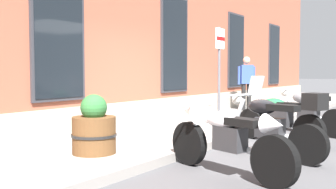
# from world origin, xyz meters

# --- Properties ---
(ground_plane) EXTENTS (140.00, 140.00, 0.00)m
(ground_plane) POSITION_xyz_m (0.00, 0.00, 0.00)
(ground_plane) COLOR #424244
(sidewalk) EXTENTS (32.93, 2.49, 0.14)m
(sidewalk) POSITION_xyz_m (0.00, 1.24, 0.07)
(sidewalk) COLOR gray
(sidewalk) RESTS_ON ground_plane
(motorcycle_white_sport) EXTENTS (0.86, 2.10, 0.98)m
(motorcycle_white_sport) POSITION_xyz_m (-2.02, -0.91, 0.54)
(motorcycle_white_sport) COLOR black
(motorcycle_white_sport) RESTS_ON ground_plane
(motorcycle_black_naked) EXTENTS (0.71, 2.00, 1.00)m
(motorcycle_black_naked) POSITION_xyz_m (-0.70, -1.03, 0.49)
(motorcycle_black_naked) COLOR black
(motorcycle_black_naked) RESTS_ON ground_plane
(motorcycle_green_touring) EXTENTS (0.93, 1.91, 1.29)m
(motorcycle_green_touring) POSITION_xyz_m (0.62, -0.87, 0.54)
(motorcycle_green_touring) COLOR black
(motorcycle_green_touring) RESTS_ON ground_plane
(motorcycle_grey_naked) EXTENTS (0.88, 1.92, 0.99)m
(motorcycle_grey_naked) POSITION_xyz_m (2.13, -0.89, 0.48)
(motorcycle_grey_naked) COLOR black
(motorcycle_grey_naked) RESTS_ON ground_plane
(pedestrian_blue_top) EXTENTS (0.45, 0.44, 1.71)m
(pedestrian_blue_top) POSITION_xyz_m (4.99, 1.74, 1.11)
(pedestrian_blue_top) COLOR black
(pedestrian_blue_top) RESTS_ON sidewalk
(parking_sign) EXTENTS (0.36, 0.07, 2.21)m
(parking_sign) POSITION_xyz_m (1.02, 0.69, 1.58)
(parking_sign) COLOR #4C4C51
(parking_sign) RESTS_ON sidewalk
(barrel_planter) EXTENTS (0.69, 0.69, 0.90)m
(barrel_planter) POSITION_xyz_m (-2.51, 1.00, 0.51)
(barrel_planter) COLOR brown
(barrel_planter) RESTS_ON sidewalk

